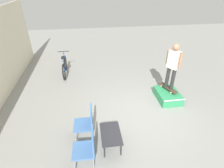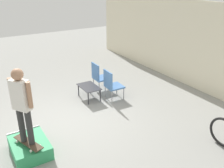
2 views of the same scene
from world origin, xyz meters
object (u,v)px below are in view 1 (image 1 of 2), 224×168
Objects in this scene: coffee_table at (111,135)px; bicycle at (65,67)px; skate_ramp_box at (168,96)px; skateboard_on_ramp at (168,88)px; person_skater at (173,63)px; patio_chair_left at (87,147)px; patio_chair_right at (87,122)px.

bicycle is at bearing 19.75° from coffee_table.
skateboard_on_ramp is (0.15, -0.04, 0.24)m from skate_ramp_box.
bicycle is at bearing 26.13° from person_skater.
person_skater is at bearing -19.84° from skateboard_on_ramp.
coffee_table reaches higher than skate_ramp_box.
skateboard_on_ramp is at bearing -122.00° from bicycle.
skate_ramp_box is 1.23× the size of skateboard_on_ramp.
skateboard_on_ramp is 0.51× the size of person_skater.
person_skater reaches higher than bicycle.
patio_chair_right is at bearing -178.55° from patio_chair_left.
patio_chair_left is at bearing 126.26° from skate_ramp_box.
person_skater is 3.27m from coffee_table.
bicycle reaches higher than coffee_table.
patio_chair_right is at bearing 96.59° from skateboard_on_ramp.
patio_chair_left and patio_chair_right have the same top height.
coffee_table reaches higher than skateboard_on_ramp.
skateboard_on_ramp is 1.03× the size of coffee_table.
bicycle reaches higher than skateboard_on_ramp.
patio_chair_right is 4.04m from bicycle.
bicycle is (3.93, 0.95, -0.16)m from patio_chair_right.
person_skater is at bearing 129.16° from patio_chair_left.
skateboard_on_ramp is 3.40m from patio_chair_right.
person_skater is (0.15, -0.04, 1.24)m from skate_ramp_box.
coffee_table is at bearing 108.57° from skateboard_on_ramp.
patio_chair_left is at bearing 124.78° from coffee_table.
coffee_table is 0.84× the size of patio_chair_right.
patio_chair_right is (0.84, 0.00, 0.00)m from patio_chair_left.
skateboard_on_ramp is at bearing 118.19° from patio_chair_right.
person_skater is 4.78m from bicycle.
patio_chair_left is at bearing 94.99° from person_skater.
patio_chair_left is 4.86m from bicycle.
bicycle reaches higher than patio_chair_left.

